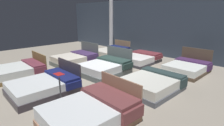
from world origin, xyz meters
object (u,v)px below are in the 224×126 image
Objects in this scene: bed_8 at (187,68)px; bed_1 at (45,86)px; price_sign at (61,95)px; bed_0 at (19,71)px; bed_5 at (152,84)px; bed_2 at (92,112)px; bed_3 at (75,59)px; bed_7 at (140,59)px; support_pillar at (111,26)px; bed_6 at (112,52)px; bed_4 at (106,68)px.

bed_1 is at bearing -112.73° from bed_8.
price_sign is (1.24, -0.12, 0.14)m from bed_1.
bed_0 is 5.48m from bed_5.
bed_2 is at bearing 7.34° from price_sign.
bed_7 is (2.29, 2.63, -0.04)m from bed_3.
bed_3 is 0.59× the size of support_pillar.
bed_3 is at bearing 140.89° from price_sign.
bed_5 is (0.00, 2.63, -0.03)m from bed_2.
bed_6 is (-0.01, 2.73, -0.02)m from bed_3.
bed_2 is 3.64m from bed_4.
support_pillar reaches higher than bed_0.
bed_6 is at bearing 151.28° from bed_5.
support_pillar is (-3.58, 1.35, 1.53)m from bed_7.
bed_8 is 6.39m from support_pillar.
bed_3 reaches higher than price_sign.
bed_4 is 0.59× the size of support_pillar.
bed_2 is 5.42m from bed_8.
bed_8 is at bearing -11.93° from support_pillar.
bed_4 is at bearing -47.96° from support_pillar.
bed_1 is 1.04× the size of bed_8.
bed_4 is (-0.01, 2.76, 0.03)m from bed_1.
bed_6 is (-4.69, 5.45, -0.03)m from bed_2.
bed_6 is at bearing 114.63° from bed_1.
bed_0 is 0.96× the size of bed_3.
bed_2 is at bearing -48.28° from support_pillar.
bed_0 is 5.90m from bed_7.
bed_3 is at bearing -131.64° from bed_7.
support_pillar is at bearing 169.93° from bed_8.
bed_3 is 2.08× the size of price_sign.
bed_4 is 2.61m from bed_7.
bed_3 reaches higher than bed_1.
bed_3 is (0.10, 2.76, 0.02)m from bed_0.
bed_1 reaches higher than bed_7.
price_sign is at bearing -77.93° from bed_7.
bed_4 reaches higher than price_sign.
bed_3 is 4.44m from support_pillar.
support_pillar reaches higher than bed_2.
bed_3 is at bearing 90.59° from bed_0.
support_pillar is at bearing 102.73° from bed_0.
bed_4 is 5.53m from support_pillar.
bed_7 is at bearing 91.95° from bed_1.
bed_2 is 1.05× the size of bed_4.
bed_3 is 1.01× the size of bed_4.
bed_1 reaches higher than bed_2.
bed_6 is at bearing -178.58° from bed_8.
bed_3 is (-2.29, 2.75, 0.02)m from bed_1.
bed_2 reaches higher than bed_7.
bed_0 is 0.93× the size of bed_2.
bed_4 is 2.40m from bed_5.
support_pillar reaches higher than bed_4.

